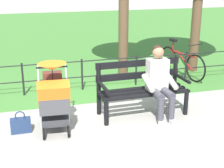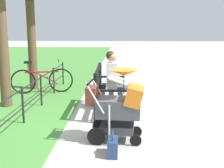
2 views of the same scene
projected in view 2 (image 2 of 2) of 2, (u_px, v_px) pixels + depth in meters
ground_plane at (110, 124)px, 5.51m from camera, size 60.00×60.00×0.00m
park_bench at (106, 88)px, 6.19m from camera, size 1.61×0.64×0.96m
person_on_bench at (117, 79)px, 6.40m from camera, size 0.54×0.74×1.28m
stroller at (119, 105)px, 4.61m from camera, size 0.56×0.92×1.15m
handbag at (113, 147)px, 4.17m from camera, size 0.32×0.14×0.37m
park_fence at (27, 98)px, 5.75m from camera, size 7.50×0.04×0.70m
bicycle at (42, 80)px, 8.00m from camera, size 0.54×1.62×0.89m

